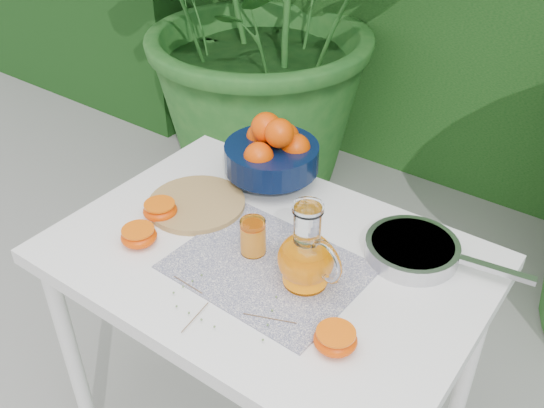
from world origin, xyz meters
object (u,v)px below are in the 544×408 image
Objects in this scene: white_table at (267,279)px; saute_pan at (413,249)px; fruit_bowl at (273,151)px; cutting_board at (197,204)px; juice_pitcher at (307,257)px.

saute_pan reaches higher than white_table.
fruit_bowl is at bearing 123.52° from white_table.
saute_pan reaches higher than cutting_board.
white_table is 3.94× the size of cutting_board.
fruit_bowl is (0.09, 0.22, 0.08)m from cutting_board.
cutting_board is at bearing 170.31° from white_table.
cutting_board is at bearing -165.06° from saute_pan.
saute_pan is at bearing 14.94° from cutting_board.
cutting_board is (-0.26, 0.04, 0.09)m from white_table.
juice_pitcher reaches higher than fruit_bowl.
white_table is 0.36m from saute_pan.
juice_pitcher is at bearing -14.56° from white_table.
juice_pitcher is at bearing -44.20° from fruit_bowl.
saute_pan is at bearing -9.10° from fruit_bowl.
juice_pitcher is (0.39, -0.08, 0.07)m from cutting_board.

